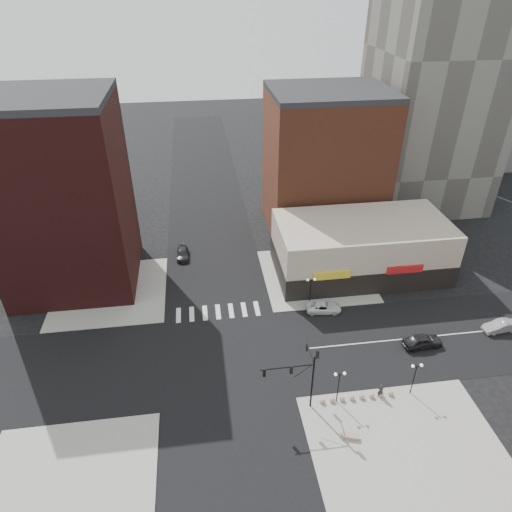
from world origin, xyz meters
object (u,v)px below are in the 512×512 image
object	(u,v)px
traffic_signal	(303,370)
stone_bench	(349,436)
silver_sedan	(500,326)
pedestrian	(381,391)
street_lamp_se_b	(416,371)
dark_sedan_east	(423,341)
dark_sedan_north	(183,254)
white_suv	(324,307)
street_lamp_ne	(311,285)
street_lamp_se_a	(339,380)

from	to	relation	value
traffic_signal	stone_bench	xyz separation A→B (m)	(3.76, -4.53, -4.62)
traffic_signal	silver_sedan	bearing A→B (deg)	16.03
pedestrian	stone_bench	distance (m)	6.40
stone_bench	street_lamp_se_b	bearing A→B (deg)	47.20
dark_sedan_east	street_lamp_se_b	bearing A→B (deg)	143.18
traffic_signal	dark_sedan_east	distance (m)	17.84
street_lamp_se_b	dark_sedan_north	bearing A→B (deg)	127.98
silver_sedan	pedestrian	size ratio (longest dim) A/B	2.41
pedestrian	white_suv	bearing A→B (deg)	-80.29
street_lamp_se_b	street_lamp_ne	world-z (taller)	same
dark_sedan_north	street_lamp_se_a	bearing A→B (deg)	-62.62
traffic_signal	silver_sedan	xyz separation A→B (m)	(26.76, 7.69, -4.27)
pedestrian	stone_bench	size ratio (longest dim) A/B	0.95
street_lamp_se_a	white_suv	world-z (taller)	street_lamp_se_a
traffic_signal	pedestrian	world-z (taller)	traffic_signal
traffic_signal	pedestrian	distance (m)	9.30
street_lamp_se_b	traffic_signal	bearing A→B (deg)	179.18
stone_bench	street_lamp_se_a	bearing A→B (deg)	108.59
street_lamp_ne	dark_sedan_east	xyz separation A→B (m)	(11.34, -9.39, -2.50)
white_suv	silver_sedan	distance (m)	21.53
street_lamp_se_a	street_lamp_se_b	distance (m)	8.00
street_lamp_se_a	silver_sedan	bearing A→B (deg)	18.87
traffic_signal	street_lamp_se_a	size ratio (longest dim) A/B	1.87
street_lamp_se_b	dark_sedan_east	world-z (taller)	street_lamp_se_b
dark_sedan_east	street_lamp_se_a	bearing A→B (deg)	114.65
street_lamp_se_a	street_lamp_ne	size ratio (longest dim) A/B	1.00
traffic_signal	street_lamp_se_b	distance (m)	11.88
street_lamp_se_b	white_suv	bearing A→B (deg)	110.73
pedestrian	traffic_signal	bearing A→B (deg)	0.21
white_suv	silver_sedan	xyz separation A→B (m)	(20.48, -6.64, 0.06)
street_lamp_ne	pedestrian	bearing A→B (deg)	-77.19
pedestrian	street_lamp_ne	bearing A→B (deg)	-75.82
white_suv	dark_sedan_north	bearing A→B (deg)	55.40
traffic_signal	dark_sedan_north	distance (m)	32.55
traffic_signal	dark_sedan_north	world-z (taller)	traffic_signal
street_lamp_se_a	pedestrian	xyz separation A→B (m)	(4.64, 0.00, -2.30)
traffic_signal	street_lamp_ne	bearing A→B (deg)	73.25
white_suv	dark_sedan_north	size ratio (longest dim) A/B	1.05
street_lamp_ne	dark_sedan_east	distance (m)	14.93
dark_sedan_north	stone_bench	xyz separation A→B (m)	(15.56, -34.55, -0.29)
street_lamp_se_b	silver_sedan	size ratio (longest dim) A/B	0.99
dark_sedan_east	silver_sedan	distance (m)	10.73
traffic_signal	white_suv	size ratio (longest dim) A/B	1.71
dark_sedan_north	stone_bench	size ratio (longest dim) A/B	2.36
silver_sedan	dark_sedan_north	bearing A→B (deg)	-124.92
silver_sedan	street_lamp_ne	bearing A→B (deg)	-115.15
silver_sedan	dark_sedan_north	distance (m)	44.56
street_lamp_se_b	white_suv	size ratio (longest dim) A/B	0.92
street_lamp_se_a	dark_sedan_north	size ratio (longest dim) A/B	0.96
traffic_signal	stone_bench	world-z (taller)	traffic_signal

